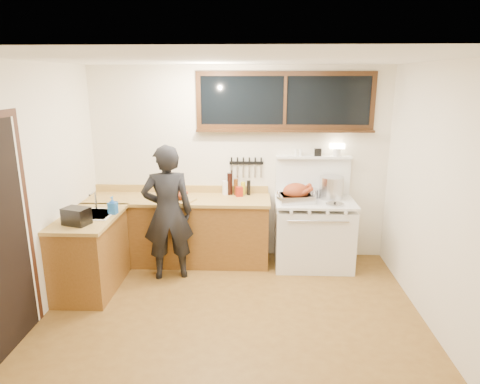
{
  "coord_description": "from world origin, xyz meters",
  "views": [
    {
      "loc": [
        0.25,
        -3.95,
        2.45
      ],
      "look_at": [
        0.05,
        0.85,
        1.15
      ],
      "focal_mm": 32.0,
      "sensor_mm": 36.0,
      "label": 1
    }
  ],
  "objects_px": {
    "cutting_board": "(179,197)",
    "roast_turkey": "(296,194)",
    "vintage_stove": "(313,231)",
    "man": "(168,213)"
  },
  "relations": [
    {
      "from": "cutting_board",
      "to": "roast_turkey",
      "type": "bearing_deg",
      "value": 0.88
    },
    {
      "from": "man",
      "to": "cutting_board",
      "type": "height_order",
      "value": "man"
    },
    {
      "from": "vintage_stove",
      "to": "man",
      "type": "xyz_separation_m",
      "value": [
        -1.84,
        -0.44,
        0.37
      ]
    },
    {
      "from": "cutting_board",
      "to": "roast_turkey",
      "type": "distance_m",
      "value": 1.5
    },
    {
      "from": "cutting_board",
      "to": "roast_turkey",
      "type": "height_order",
      "value": "roast_turkey"
    },
    {
      "from": "vintage_stove",
      "to": "cutting_board",
      "type": "relative_size",
      "value": 3.62
    },
    {
      "from": "man",
      "to": "roast_turkey",
      "type": "xyz_separation_m",
      "value": [
        1.59,
        0.35,
        0.16
      ]
    },
    {
      "from": "roast_turkey",
      "to": "man",
      "type": "bearing_deg",
      "value": -167.58
    },
    {
      "from": "vintage_stove",
      "to": "man",
      "type": "height_order",
      "value": "man"
    },
    {
      "from": "man",
      "to": "roast_turkey",
      "type": "height_order",
      "value": "man"
    }
  ]
}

